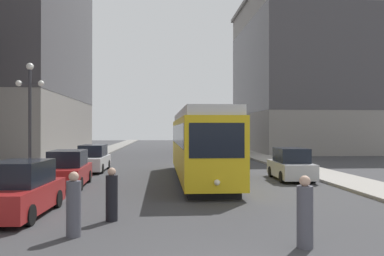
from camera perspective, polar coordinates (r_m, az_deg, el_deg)
The scene contains 14 objects.
sidewalk_left at distance 47.56m, azimuth -13.53°, elevation -3.61°, with size 2.82×120.00×0.15m, color gray.
sidewalk_right at distance 48.06m, azimuth 7.63°, elevation -3.58°, with size 2.82×120.00×0.15m, color gray.
streetcar at distance 22.58m, azimuth 1.09°, elevation -2.20°, with size 2.67×14.57×3.89m.
transit_bus at distance 41.35m, azimuth 3.27°, elevation -1.52°, with size 2.89×11.58×3.45m.
parked_car_left_near at distance 14.40m, azimuth -23.79°, elevation -8.32°, with size 2.01×4.51×1.82m.
parked_car_left_mid at distance 28.04m, azimuth -14.22°, elevation -4.38°, with size 1.91×4.93×1.82m.
parked_car_right_far at distance 23.17m, azimuth 14.19°, elevation -5.26°, with size 2.06×4.40×1.82m.
parked_car_left_far at distance 20.87m, azimuth -17.63°, elevation -5.81°, with size 2.03×4.74×1.82m.
pedestrian_crossing_near at distance 10.11m, azimuth 16.12°, elevation -11.95°, with size 0.39×0.39×1.76m.
pedestrian_crossing_far at distance 11.16m, azimuth -16.85°, elevation -10.86°, with size 0.39×0.39×1.75m.
pedestrian_on_sidewalk at distance 12.74m, azimuth -11.61°, elevation -9.68°, with size 0.38×0.38×1.68m.
lamp_post_left_near at distance 21.39m, azimuth -22.54°, elevation 3.08°, with size 1.41×0.36×6.09m.
building_left_midblock at distance 44.09m, azimuth -25.09°, elevation 12.51°, with size 13.18×22.07×24.44m.
building_right_corner at distance 55.24m, azimuth 15.40°, elevation 7.77°, with size 14.87×21.51×20.55m.
Camera 1 is at (-1.36, -6.90, 2.87)m, focal length 36.63 mm.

